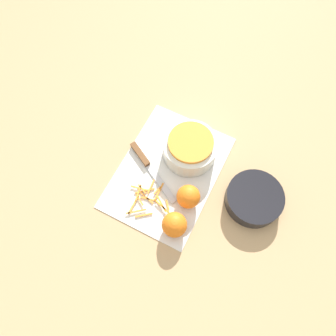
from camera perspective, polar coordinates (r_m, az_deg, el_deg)
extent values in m
plane|color=tan|center=(1.13, 0.00, -0.70)|extent=(4.00, 4.00, 0.00)
cube|color=silver|center=(1.13, 0.00, -0.65)|extent=(0.45, 0.32, 0.01)
cylinder|color=silver|center=(1.13, 3.84, 3.44)|extent=(0.19, 0.19, 0.08)
cylinder|color=orange|center=(1.09, 3.98, 4.44)|extent=(0.15, 0.15, 0.02)
cylinder|color=black|center=(1.11, 14.74, -5.18)|extent=(0.19, 0.19, 0.05)
cube|color=brown|center=(1.15, -4.87, 2.45)|extent=(0.07, 0.10, 0.02)
cube|color=#B2B2B7|center=(1.11, -1.27, -2.68)|extent=(0.10, 0.15, 0.00)
sphere|color=orange|center=(1.06, 3.57, -4.99)|extent=(0.08, 0.08, 0.08)
sphere|color=orange|center=(1.03, 1.13, -9.84)|extent=(0.08, 0.08, 0.08)
cube|color=orange|center=(1.10, -3.67, -5.26)|extent=(0.02, 0.05, 0.00)
cube|color=orange|center=(1.11, -2.99, -3.27)|extent=(0.05, 0.01, 0.00)
cube|color=orange|center=(1.08, -0.99, -6.75)|extent=(0.02, 0.06, 0.00)
cube|color=orange|center=(1.08, -5.58, -7.53)|extent=(0.05, 0.06, 0.00)
cube|color=orange|center=(1.10, -5.17, -4.28)|extent=(0.06, 0.02, 0.00)
cube|color=#F99736|center=(1.11, -5.06, -3.52)|extent=(0.02, 0.06, 0.00)
cube|color=orange|center=(1.11, -4.09, -3.99)|extent=(0.05, 0.06, 0.00)
cube|color=orange|center=(1.10, -3.42, -5.41)|extent=(0.02, 0.06, 0.00)
cube|color=orange|center=(1.09, -0.09, -6.47)|extent=(0.03, 0.03, 0.00)
cube|color=orange|center=(1.09, -5.97, -6.27)|extent=(0.07, 0.01, 0.00)
cube|color=orange|center=(1.10, -2.02, -3.89)|extent=(0.03, 0.01, 0.00)
cube|color=orange|center=(1.08, -1.13, -6.28)|extent=(0.04, 0.05, 0.00)
cube|color=orange|center=(1.08, -4.19, -8.19)|extent=(0.04, 0.05, 0.00)
cube|color=orange|center=(1.10, -4.54, -3.64)|extent=(0.02, 0.04, 0.00)
cube|color=orange|center=(1.10, -1.56, -4.08)|extent=(0.06, 0.01, 0.00)
cube|color=orange|center=(1.09, -4.95, -5.57)|extent=(0.03, 0.04, 0.00)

